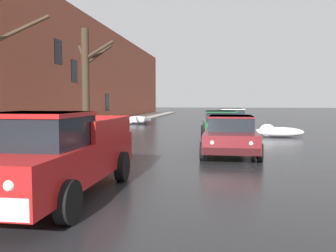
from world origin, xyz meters
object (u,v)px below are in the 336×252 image
bare_tree_mid_block (87,79)px  sedan_maroon_parked_kerbside_close (231,134)px  pickup_truck_red_approaching_near_lane (53,155)px  sedan_green_parked_kerbside_mid (220,124)px  sedan_white_parked_far_down_block (232,118)px

bare_tree_mid_block → sedan_maroon_parked_kerbside_close: size_ratio=1.36×
bare_tree_mid_block → pickup_truck_red_approaching_near_lane: bearing=-72.2°
bare_tree_mid_block → sedan_maroon_parked_kerbside_close: bare_tree_mid_block is taller
bare_tree_mid_block → sedan_green_parked_kerbside_mid: size_ratio=1.40×
pickup_truck_red_approaching_near_lane → sedan_green_parked_kerbside_mid: 12.53m
pickup_truck_red_approaching_near_lane → sedan_maroon_parked_kerbside_close: 7.40m
sedan_maroon_parked_kerbside_close → sedan_green_parked_kerbside_mid: (-0.39, 5.67, -0.00)m
pickup_truck_red_approaching_near_lane → sedan_white_parked_far_down_block: size_ratio=1.30×
bare_tree_mid_block → sedan_white_parked_far_down_block: bearing=36.6°
pickup_truck_red_approaching_near_lane → sedan_maroon_parked_kerbside_close: (3.69, 6.41, -0.13)m
bare_tree_mid_block → sedan_green_parked_kerbside_mid: (7.17, 0.01, -2.38)m
sedan_green_parked_kerbside_mid → sedan_white_parked_far_down_block: same height
sedan_maroon_parked_kerbside_close → sedan_white_parked_far_down_block: (0.33, 11.53, -0.00)m
bare_tree_mid_block → sedan_green_parked_kerbside_mid: bearing=0.1°
pickup_truck_red_approaching_near_lane → sedan_maroon_parked_kerbside_close: size_ratio=1.26×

